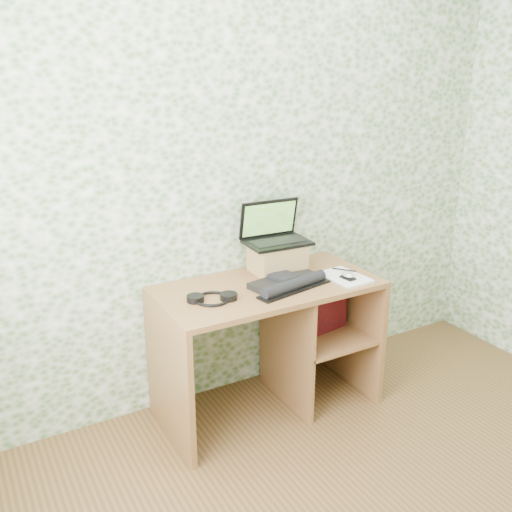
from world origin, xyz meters
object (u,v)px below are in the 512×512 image
desk (277,325)px  laptop (274,233)px  riser (277,258)px  notepad (345,277)px  keyboard (288,282)px

desk → laptop: 0.52m
riser → desk: bearing=-119.8°
desk → notepad: notepad is taller
riser → notepad: (0.27, -0.27, -0.08)m
laptop → notepad: 0.46m
laptop → riser: bearing=-87.0°
desk → riser: (0.07, 0.12, 0.35)m
desk → notepad: size_ratio=4.37×
desk → keyboard: keyboard is taller
keyboard → notepad: (0.33, -0.05, -0.02)m
desk → keyboard: bearing=-88.5°
desk → laptop: laptop is taller
keyboard → notepad: 0.34m
desk → notepad: (0.34, -0.16, 0.28)m
desk → laptop: (0.07, 0.15, 0.49)m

